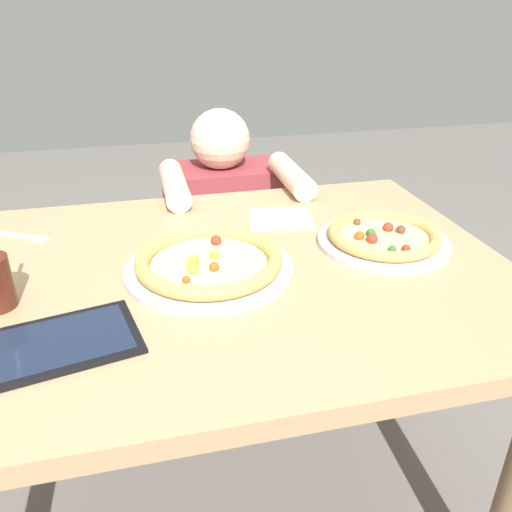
{
  "coord_description": "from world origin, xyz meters",
  "views": [
    {
      "loc": [
        -0.16,
        -0.97,
        1.28
      ],
      "look_at": [
        0.07,
        -0.02,
        0.78
      ],
      "focal_mm": 36.43,
      "sensor_mm": 36.0,
      "label": 1
    }
  ],
  "objects_px": {
    "pizza_far": "(383,237)",
    "fork": "(17,235)",
    "diner_seated": "(224,255)",
    "pizza_near": "(209,263)",
    "tablet": "(65,342)"
  },
  "relations": [
    {
      "from": "pizza_far",
      "to": "tablet",
      "type": "height_order",
      "value": "pizza_far"
    },
    {
      "from": "pizza_near",
      "to": "tablet",
      "type": "distance_m",
      "value": 0.34
    },
    {
      "from": "tablet",
      "to": "diner_seated",
      "type": "xyz_separation_m",
      "value": [
        0.43,
        0.9,
        -0.33
      ]
    },
    {
      "from": "tablet",
      "to": "diner_seated",
      "type": "distance_m",
      "value": 1.05
    },
    {
      "from": "pizza_far",
      "to": "fork",
      "type": "xyz_separation_m",
      "value": [
        -0.84,
        0.25,
        -0.02
      ]
    },
    {
      "from": "pizza_far",
      "to": "fork",
      "type": "bearing_deg",
      "value": 163.56
    },
    {
      "from": "pizza_far",
      "to": "tablet",
      "type": "bearing_deg",
      "value": -161.31
    },
    {
      "from": "pizza_far",
      "to": "diner_seated",
      "type": "bearing_deg",
      "value": 111.9
    },
    {
      "from": "pizza_near",
      "to": "fork",
      "type": "relative_size",
      "value": 1.95
    },
    {
      "from": "fork",
      "to": "tablet",
      "type": "height_order",
      "value": "tablet"
    },
    {
      "from": "fork",
      "to": "diner_seated",
      "type": "xyz_separation_m",
      "value": [
        0.58,
        0.41,
        -0.33
      ]
    },
    {
      "from": "tablet",
      "to": "pizza_near",
      "type": "bearing_deg",
      "value": 35.55
    },
    {
      "from": "pizza_near",
      "to": "fork",
      "type": "height_order",
      "value": "pizza_near"
    },
    {
      "from": "pizza_near",
      "to": "tablet",
      "type": "relative_size",
      "value": 1.32
    },
    {
      "from": "pizza_far",
      "to": "diner_seated",
      "type": "relative_size",
      "value": 0.32
    }
  ]
}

